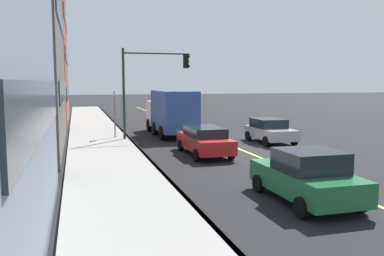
{
  "coord_description": "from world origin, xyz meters",
  "views": [
    {
      "loc": [
        -20.58,
        8.66,
        3.73
      ],
      "look_at": [
        -0.13,
        2.84,
        1.31
      ],
      "focal_mm": 38.3,
      "sensor_mm": 36.0,
      "label": 1
    }
  ],
  "objects_px": {
    "truck_blue": "(171,112)",
    "street_sign_post": "(115,111)",
    "car_green": "(307,176)",
    "car_silver": "(270,130)",
    "traffic_light_mast": "(150,78)",
    "car_red": "(204,140)"
  },
  "relations": [
    {
      "from": "traffic_light_mast",
      "to": "car_silver",
      "type": "bearing_deg",
      "value": -113.86
    },
    {
      "from": "car_red",
      "to": "street_sign_post",
      "type": "height_order",
      "value": "street_sign_post"
    },
    {
      "from": "street_sign_post",
      "to": "truck_blue",
      "type": "bearing_deg",
      "value": -75.13
    },
    {
      "from": "car_silver",
      "to": "street_sign_post",
      "type": "height_order",
      "value": "street_sign_post"
    },
    {
      "from": "car_green",
      "to": "traffic_light_mast",
      "type": "distance_m",
      "value": 15.21
    },
    {
      "from": "car_red",
      "to": "street_sign_post",
      "type": "distance_m",
      "value": 8.0
    },
    {
      "from": "car_green",
      "to": "car_silver",
      "type": "height_order",
      "value": "car_green"
    },
    {
      "from": "car_red",
      "to": "traffic_light_mast",
      "type": "height_order",
      "value": "traffic_light_mast"
    },
    {
      "from": "car_silver",
      "to": "truck_blue",
      "type": "height_order",
      "value": "truck_blue"
    },
    {
      "from": "traffic_light_mast",
      "to": "truck_blue",
      "type": "bearing_deg",
      "value": -42.64
    },
    {
      "from": "car_green",
      "to": "traffic_light_mast",
      "type": "height_order",
      "value": "traffic_light_mast"
    },
    {
      "from": "car_silver",
      "to": "car_red",
      "type": "relative_size",
      "value": 0.83
    },
    {
      "from": "truck_blue",
      "to": "street_sign_post",
      "type": "xyz_separation_m",
      "value": [
        -1.06,
        3.99,
        0.17
      ]
    },
    {
      "from": "traffic_light_mast",
      "to": "street_sign_post",
      "type": "bearing_deg",
      "value": 66.28
    },
    {
      "from": "car_silver",
      "to": "car_red",
      "type": "distance_m",
      "value": 5.91
    },
    {
      "from": "car_red",
      "to": "truck_blue",
      "type": "bearing_deg",
      "value": -0.8
    },
    {
      "from": "car_green",
      "to": "street_sign_post",
      "type": "height_order",
      "value": "street_sign_post"
    },
    {
      "from": "car_green",
      "to": "car_red",
      "type": "distance_m",
      "value": 8.75
    },
    {
      "from": "car_green",
      "to": "car_silver",
      "type": "xyz_separation_m",
      "value": [
        11.67,
        -4.6,
        -0.06
      ]
    },
    {
      "from": "car_red",
      "to": "street_sign_post",
      "type": "relative_size",
      "value": 1.5
    },
    {
      "from": "car_silver",
      "to": "truck_blue",
      "type": "bearing_deg",
      "value": 44.91
    },
    {
      "from": "car_silver",
      "to": "traffic_light_mast",
      "type": "relative_size",
      "value": 0.67
    }
  ]
}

